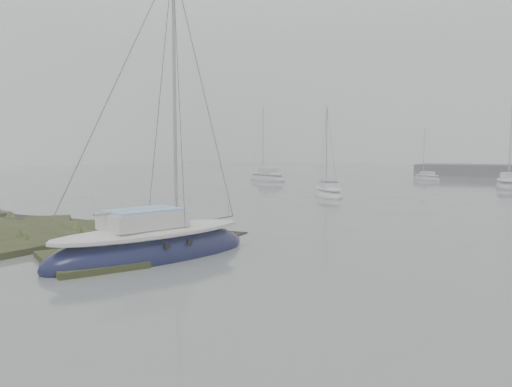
# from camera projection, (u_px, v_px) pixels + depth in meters

# --- Properties ---
(ground) EXTENTS (160.00, 160.00, 0.00)m
(ground) POSITION_uv_depth(u_px,v_px,m) (380.00, 191.00, 41.27)
(ground) COLOR slate
(ground) RESTS_ON ground
(sailboat_main) EXTENTS (4.13, 7.44, 9.99)m
(sailboat_main) POSITION_uv_depth(u_px,v_px,m) (152.00, 248.00, 15.63)
(sailboat_main) COLOR #0F1333
(sailboat_main) RESTS_ON ground
(sailboat_white) EXTENTS (4.28, 4.95, 7.01)m
(sailboat_white) POSITION_uv_depth(u_px,v_px,m) (328.00, 193.00, 36.12)
(sailboat_white) COLOR white
(sailboat_white) RESTS_ON ground
(sailboat_far_a) EXTENTS (6.53, 4.68, 8.86)m
(sailboat_far_a) POSITION_uv_depth(u_px,v_px,m) (267.00, 178.00, 55.06)
(sailboat_far_a) COLOR silver
(sailboat_far_a) RESTS_ON ground
(sailboat_far_b) EXTENTS (2.31, 6.26, 8.72)m
(sailboat_far_b) POSITION_uv_depth(u_px,v_px,m) (508.00, 185.00, 44.42)
(sailboat_far_b) COLOR #AFB5B9
(sailboat_far_b) RESTS_ON ground
(sailboat_far_c) EXTENTS (4.25, 4.04, 6.23)m
(sailboat_far_c) POSITION_uv_depth(u_px,v_px,m) (426.00, 178.00, 56.22)
(sailboat_far_c) COLOR silver
(sailboat_far_c) RESTS_ON ground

